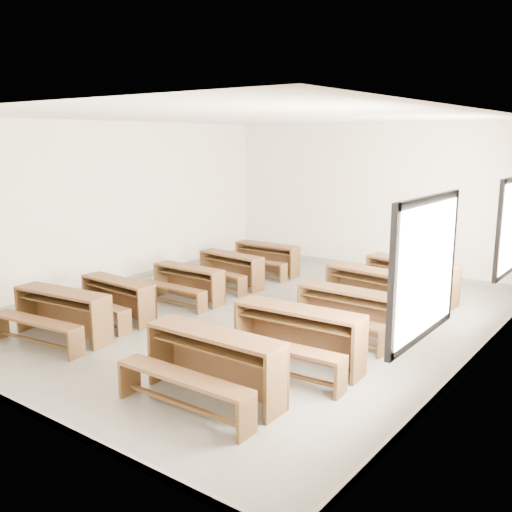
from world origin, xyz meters
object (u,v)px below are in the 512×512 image
Objects in this scene: desk_set_5 at (212,361)px; desk_set_3 at (230,268)px; desk_set_7 at (347,310)px; desk_set_4 at (266,257)px; desk_set_1 at (116,297)px; desk_set_2 at (187,281)px; desk_set_8 at (373,289)px; desk_set_0 at (60,311)px; desk_set_9 at (410,277)px; desk_set_6 at (296,334)px.

desk_set_3 is at bearing 126.06° from desk_set_5.
desk_set_7 reaches higher than desk_set_3.
desk_set_1 is at bearing -92.85° from desk_set_4.
desk_set_3 is (-0.08, 1.29, 0.01)m from desk_set_2.
desk_set_2 is (0.20, 1.44, -0.01)m from desk_set_1.
desk_set_3 is 3.08m from desk_set_8.
desk_set_1 is (-0.07, 1.08, -0.04)m from desk_set_0.
desk_set_5 is at bearing -19.25° from desk_set_1.
desk_set_2 is 0.81× the size of desk_set_9.
desk_set_5 reaches higher than desk_set_1.
desk_set_5 is (3.03, -5.24, 0.07)m from desk_set_4.
desk_set_7 reaches higher than desk_set_4.
desk_set_6 is 1.01× the size of desk_set_8.
desk_set_2 is at bearing 136.47° from desk_set_5.
desk_set_8 is (-0.15, 1.18, 0.03)m from desk_set_7.
desk_set_8 is 1.18m from desk_set_9.
desk_set_5 is at bearing -86.76° from desk_set_9.
desk_set_9 is (3.37, 3.86, 0.05)m from desk_set_1.
desk_set_2 is (0.13, 2.52, -0.05)m from desk_set_0.
desk_set_6 is at bearing -23.85° from desk_set_2.
desk_set_3 is at bearing 82.26° from desk_set_0.
desk_set_4 is 0.93× the size of desk_set_7.
desk_set_1 is 0.99× the size of desk_set_3.
desk_set_1 is 3.36m from desk_set_5.
desk_set_3 is 3.44m from desk_set_9.
desk_set_5 is at bearing -105.38° from desk_set_6.
desk_set_7 is at bearing 31.31° from desk_set_0.
desk_set_0 is at bearing -142.19° from desk_set_7.
desk_set_2 is 0.97× the size of desk_set_4.
desk_set_6 is (3.32, 1.16, 0.03)m from desk_set_0.
desk_set_6 is at bearing -34.16° from desk_set_3.
desk_set_8 is at bearing 87.81° from desk_set_5.
desk_set_1 is 0.94× the size of desk_set_7.
desk_set_3 is (0.06, 3.81, -0.04)m from desk_set_0.
desk_set_9 is at bearing 49.33° from desk_set_0.
desk_set_5 reaches higher than desk_set_0.
desk_set_5 is at bearing -95.35° from desk_set_7.
desk_set_2 is 3.97m from desk_set_5.
desk_set_6 is (3.19, -1.36, 0.08)m from desk_set_2.
desk_set_0 is 1.12× the size of desk_set_3.
desk_set_6 reaches higher than desk_set_3.
desk_set_6 is at bearing -51.48° from desk_set_4.
desk_set_2 is 3.16m from desk_set_7.
desk_set_4 is (-0.04, 1.27, 0.00)m from desk_set_3.
desk_set_6 is at bearing -80.46° from desk_set_8.
desk_set_1 reaches higher than desk_set_2.
desk_set_7 is 1.19m from desk_set_8.
desk_set_7 is (3.23, -1.22, 0.03)m from desk_set_3.
desk_set_1 is 5.13m from desk_set_9.
desk_set_3 is at bearing -89.97° from desk_set_4.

